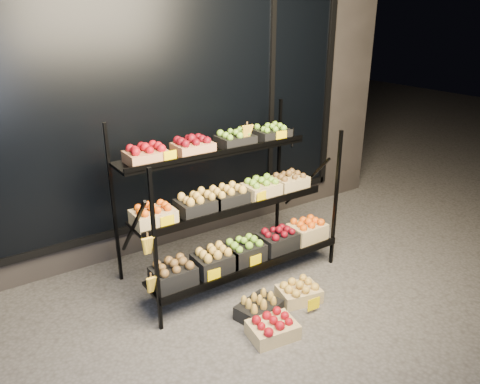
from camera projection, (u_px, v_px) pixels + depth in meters
ground at (266, 301)px, 4.51m from camera, size 24.00×24.00×0.00m
building at (145, 83)px, 5.86m from camera, size 6.00×2.08×3.50m
display_rack at (231, 206)px, 4.68m from camera, size 2.18×1.02×1.66m
tag_floor_b at (313, 308)px, 4.31m from camera, size 0.13×0.01×0.12m
floor_crate_left at (273, 327)px, 3.99m from camera, size 0.44×0.35×0.20m
floor_crate_midleft at (259, 307)px, 4.25m from camera, size 0.45×0.38×0.20m
floor_crate_midright at (299, 292)px, 4.49m from camera, size 0.44×0.36×0.20m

